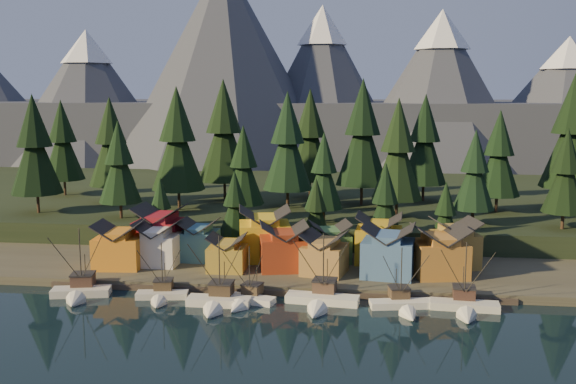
# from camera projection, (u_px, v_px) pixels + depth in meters

# --- Properties ---
(ground) EXTENTS (500.00, 500.00, 0.00)m
(ground) POSITION_uv_depth(u_px,v_px,m) (261.00, 327.00, 94.60)
(ground) COLOR black
(ground) RESTS_ON ground
(shore_strip) EXTENTS (400.00, 50.00, 1.50)m
(shore_strip) POSITION_uv_depth(u_px,v_px,m) (292.00, 255.00, 133.71)
(shore_strip) COLOR #3D3A2C
(shore_strip) RESTS_ON ground
(hillside) EXTENTS (420.00, 100.00, 6.00)m
(hillside) POSITION_uv_depth(u_px,v_px,m) (312.00, 203.00, 182.41)
(hillside) COLOR black
(hillside) RESTS_ON ground
(dock) EXTENTS (80.00, 4.00, 1.00)m
(dock) POSITION_uv_depth(u_px,v_px,m) (276.00, 290.00, 110.70)
(dock) COLOR #4C4136
(dock) RESTS_ON ground
(mountain_ridge) EXTENTS (560.00, 190.00, 90.00)m
(mountain_ridge) POSITION_uv_depth(u_px,v_px,m) (326.00, 110.00, 300.59)
(mountain_ridge) COLOR #494D5F
(mountain_ridge) RESTS_ON ground
(boat_0) EXTENTS (10.43, 11.10, 12.83)m
(boat_0) POSITION_uv_depth(u_px,v_px,m) (79.00, 283.00, 107.76)
(boat_0) COLOR beige
(boat_0) RESTS_ON ground
(boat_1) EXTENTS (9.12, 9.69, 10.44)m
(boat_1) POSITION_uv_depth(u_px,v_px,m) (161.00, 288.00, 106.67)
(boat_1) COLOR beige
(boat_1) RESTS_ON ground
(boat_2) EXTENTS (10.59, 11.53, 12.66)m
(boat_2) POSITION_uv_depth(u_px,v_px,m) (217.00, 293.00, 102.79)
(boat_2) COLOR silver
(boat_2) RESTS_ON ground
(boat_3) EXTENTS (9.53, 9.98, 10.35)m
(boat_3) POSITION_uv_depth(u_px,v_px,m) (246.00, 293.00, 104.51)
(boat_3) COLOR white
(boat_3) RESTS_ON ground
(boat_4) EXTENTS (12.55, 13.45, 12.82)m
(boat_4) POSITION_uv_depth(u_px,v_px,m) (321.00, 292.00, 103.66)
(boat_4) COLOR white
(boat_4) RESTS_ON ground
(boat_5) EXTENTS (10.75, 11.39, 10.81)m
(boat_5) POSITION_uv_depth(u_px,v_px,m) (403.00, 298.00, 101.78)
(boat_5) COLOR white
(boat_5) RESTS_ON ground
(boat_6) EXTENTS (11.23, 12.10, 12.02)m
(boat_6) POSITION_uv_depth(u_px,v_px,m) (465.00, 298.00, 100.78)
(boat_6) COLOR beige
(boat_6) RESTS_ON ground
(house_front_0) EXTENTS (9.16, 8.73, 8.56)m
(house_front_0) POSITION_uv_depth(u_px,v_px,m) (119.00, 244.00, 120.77)
(house_front_0) COLOR orange
(house_front_0) RESTS_ON shore_strip
(house_front_1) EXTENTS (8.07, 7.75, 8.33)m
(house_front_1) POSITION_uv_depth(u_px,v_px,m) (157.00, 242.00, 122.77)
(house_front_1) COLOR silver
(house_front_1) RESTS_ON shore_strip
(house_front_2) EXTENTS (6.97, 7.02, 6.67)m
(house_front_2) POSITION_uv_depth(u_px,v_px,m) (227.00, 252.00, 118.77)
(house_front_2) COLOR #A8862B
(house_front_2) RESTS_ON shore_strip
(house_front_3) EXTENTS (10.20, 9.89, 8.77)m
(house_front_3) POSITION_uv_depth(u_px,v_px,m) (284.00, 245.00, 119.37)
(house_front_3) COLOR #963317
(house_front_3) RESTS_ON shore_strip
(house_front_4) EXTENTS (8.93, 9.38, 7.60)m
(house_front_4) POSITION_uv_depth(u_px,v_px,m) (324.00, 252.00, 116.48)
(house_front_4) COLOR olive
(house_front_4) RESTS_ON shore_strip
(house_front_5) EXTENTS (10.04, 9.35, 9.42)m
(house_front_5) POSITION_uv_depth(u_px,v_px,m) (388.00, 249.00, 114.61)
(house_front_5) COLOR #3D6291
(house_front_5) RESTS_ON shore_strip
(house_front_6) EXTENTS (10.56, 10.17, 9.07)m
(house_front_6) POSITION_uv_depth(u_px,v_px,m) (440.00, 250.00, 114.85)
(house_front_6) COLOR #B5762E
(house_front_6) RESTS_ON shore_strip
(house_back_0) EXTENTS (9.69, 9.33, 10.17)m
(house_back_0) POSITION_uv_depth(u_px,v_px,m) (160.00, 230.00, 129.40)
(house_back_0) COLOR maroon
(house_back_0) RESTS_ON shore_strip
(house_back_1) EXTENTS (7.29, 7.38, 7.95)m
(house_back_1) POSITION_uv_depth(u_px,v_px,m) (199.00, 239.00, 126.26)
(house_back_1) COLOR #35637D
(house_back_1) RESTS_ON shore_strip
(house_back_2) EXTENTS (11.36, 10.74, 10.38)m
(house_back_2) POSITION_uv_depth(u_px,v_px,m) (265.00, 232.00, 126.22)
(house_back_2) COLOR gold
(house_back_2) RESTS_ON shore_strip
(house_back_3) EXTENTS (9.11, 8.50, 7.81)m
(house_back_3) POSITION_uv_depth(u_px,v_px,m) (330.00, 241.00, 125.00)
(house_back_3) COLOR #3F6D3B
(house_back_3) RESTS_ON shore_strip
(house_back_4) EXTENTS (9.22, 8.90, 9.44)m
(house_back_4) POSITION_uv_depth(u_px,v_px,m) (379.00, 237.00, 124.14)
(house_back_4) COLOR gold
(house_back_4) RESTS_ON shore_strip
(house_back_5) EXTENTS (9.58, 9.66, 9.03)m
(house_back_5) POSITION_uv_depth(u_px,v_px,m) (455.00, 242.00, 121.25)
(house_back_5) COLOR olive
(house_back_5) RESTS_ON shore_strip
(tree_hill_0) EXTENTS (12.03, 12.03, 28.03)m
(tree_hill_0) POSITION_uv_depth(u_px,v_px,m) (35.00, 148.00, 149.79)
(tree_hill_0) COLOR #332319
(tree_hill_0) RESTS_ON hillside
(tree_hill_1) EXTENTS (11.71, 11.71, 27.28)m
(tree_hill_1) POSITION_uv_depth(u_px,v_px,m) (111.00, 145.00, 164.10)
(tree_hill_1) COLOR #332319
(tree_hill_1) RESTS_ON hillside
(tree_hill_2) EXTENTS (9.51, 9.51, 22.14)m
(tree_hill_2) POSITION_uv_depth(u_px,v_px,m) (119.00, 165.00, 143.71)
(tree_hill_2) COLOR #332319
(tree_hill_2) RESTS_ON hillside
(tree_hill_3) EXTENTS (12.81, 12.81, 29.85)m
(tree_hill_3) POSITION_uv_depth(u_px,v_px,m) (178.00, 143.00, 153.63)
(tree_hill_3) COLOR #332319
(tree_hill_3) RESTS_ON hillside
(tree_hill_4) EXTENTS (13.66, 13.66, 31.83)m
(tree_hill_4) POSITION_uv_depth(u_px,v_px,m) (224.00, 134.00, 167.21)
(tree_hill_4) COLOR #332319
(tree_hill_4) RESTS_ON hillside
(tree_hill_5) EXTENTS (9.09, 9.09, 21.18)m
(tree_hill_5) POSITION_uv_depth(u_px,v_px,m) (244.00, 168.00, 142.38)
(tree_hill_5) COLOR #332319
(tree_hill_5) RESTS_ON hillside
(tree_hill_6) EXTENTS (12.30, 12.30, 28.65)m
(tree_hill_6) POSITION_uv_depth(u_px,v_px,m) (288.00, 145.00, 155.50)
(tree_hill_6) COLOR #332319
(tree_hill_6) RESTS_ON hillside
(tree_hill_7) EXTENTS (8.57, 8.57, 19.96)m
(tree_hill_7) POSITION_uv_depth(u_px,v_px,m) (324.00, 174.00, 138.36)
(tree_hill_7) COLOR #332319
(tree_hill_7) RESTS_ON hillside
(tree_hill_8) EXTENTS (13.65, 13.65, 31.80)m
(tree_hill_8) POSITION_uv_depth(u_px,v_px,m) (362.00, 136.00, 159.94)
(tree_hill_8) COLOR #332319
(tree_hill_8) RESTS_ON hillside
(tree_hill_9) EXTENTS (11.68, 11.68, 27.22)m
(tree_hill_9) POSITION_uv_depth(u_px,v_px,m) (398.00, 153.00, 142.68)
(tree_hill_9) COLOR #332319
(tree_hill_9) RESTS_ON hillside
(tree_hill_10) EXTENTS (12.01, 12.01, 27.97)m
(tree_hill_10) POSITION_uv_depth(u_px,v_px,m) (425.00, 143.00, 166.18)
(tree_hill_10) COLOR #332319
(tree_hill_10) RESTS_ON hillside
(tree_hill_11) EXTENTS (8.82, 8.82, 20.56)m
(tree_hill_11) POSITION_uv_depth(u_px,v_px,m) (475.00, 173.00, 136.41)
(tree_hill_11) COLOR #332319
(tree_hill_11) RESTS_ON hillside
(tree_hill_12) EXTENTS (10.44, 10.44, 24.33)m
(tree_hill_12) POSITION_uv_depth(u_px,v_px,m) (499.00, 157.00, 150.82)
(tree_hill_12) COLOR #332319
(tree_hill_12) RESTS_ON hillside
(tree_hill_13) EXTENTS (9.04, 9.04, 21.07)m
(tree_hill_13) POSITION_uv_depth(u_px,v_px,m) (566.00, 174.00, 132.24)
(tree_hill_13) COLOR #332319
(tree_hill_13) RESTS_ON hillside
(tree_hill_14) EXTENTS (14.17, 14.17, 33.00)m
(tree_hill_14) POSITION_uv_depth(u_px,v_px,m) (572.00, 135.00, 153.81)
(tree_hill_14) COLOR #332319
(tree_hill_14) RESTS_ON hillside
(tree_hill_15) EXTENTS (12.59, 12.59, 29.33)m
(tree_hill_15) POSITION_uv_depth(u_px,v_px,m) (310.00, 139.00, 171.64)
(tree_hill_15) COLOR #332319
(tree_hill_15) RESTS_ON hillside
(tree_hill_16) EXTENTS (11.32, 11.32, 26.37)m
(tree_hill_16) POSITION_uv_depth(u_px,v_px,m) (63.00, 143.00, 176.16)
(tree_hill_16) COLOR #332319
(tree_hill_16) RESTS_ON hillside
(tree_shore_0) EXTENTS (6.45, 6.45, 15.04)m
(tree_shore_0) POSITION_uv_depth(u_px,v_px,m) (161.00, 209.00, 135.71)
(tree_shore_0) COLOR #332319
(tree_shore_0) RESTS_ON shore_strip
(tree_shore_1) EXTENTS (7.24, 7.24, 16.86)m
(tree_shore_1) POSITION_uv_depth(u_px,v_px,m) (235.00, 206.00, 133.63)
(tree_shore_1) COLOR #332319
(tree_shore_1) RESTS_ON shore_strip
(tree_shore_2) EXTENTS (6.66, 6.66, 15.51)m
(tree_shore_2) POSITION_uv_depth(u_px,v_px,m) (316.00, 212.00, 131.70)
(tree_shore_2) COLOR #332319
(tree_shore_2) RESTS_ON shore_strip
(tree_shore_3) EXTENTS (8.11, 8.11, 18.88)m
(tree_shore_3) POSITION_uv_depth(u_px,v_px,m) (385.00, 204.00, 129.73)
(tree_shore_3) COLOR #332319
(tree_shore_3) RESTS_ON shore_strip
(tree_shore_4) EXTENTS (6.53, 6.53, 15.21)m
(tree_shore_4) POSITION_uv_depth(u_px,v_px,m) (445.00, 215.00, 128.59)
(tree_shore_4) COLOR #332319
(tree_shore_4) RESTS_ON shore_strip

